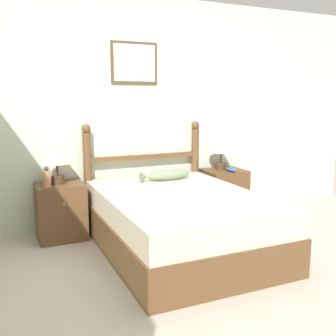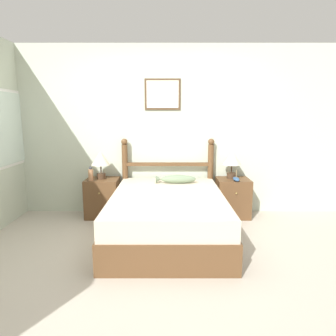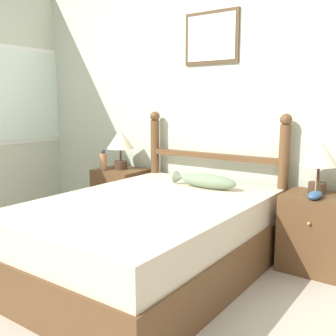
{
  "view_description": "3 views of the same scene",
  "coord_description": "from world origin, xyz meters",
  "px_view_note": "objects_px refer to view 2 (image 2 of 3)",
  "views": [
    {
      "loc": [
        -1.41,
        -2.55,
        1.44
      ],
      "look_at": [
        0.16,
        0.98,
        0.75
      ],
      "focal_mm": 42.0,
      "sensor_mm": 36.0,
      "label": 1
    },
    {
      "loc": [
        0.14,
        -2.9,
        1.52
      ],
      "look_at": [
        0.16,
        1.01,
        0.82
      ],
      "focal_mm": 32.0,
      "sensor_mm": 36.0,
      "label": 2
    },
    {
      "loc": [
        1.85,
        -1.49,
        1.25
      ],
      "look_at": [
        0.05,
        1.04,
        0.73
      ],
      "focal_mm": 42.0,
      "sensor_mm": 36.0,
      "label": 3
    }
  ],
  "objects_px": {
    "table_lamp_left": "(100,160)",
    "fish_pillow": "(175,179)",
    "bed": "(167,216)",
    "table_lamp_right": "(231,159)",
    "bottle": "(90,174)",
    "model_boat": "(235,179)",
    "nightstand_left": "(102,198)",
    "nightstand_right": "(232,198)"
  },
  "relations": [
    {
      "from": "bed",
      "to": "table_lamp_left",
      "type": "height_order",
      "value": "table_lamp_left"
    },
    {
      "from": "table_lamp_right",
      "to": "bottle",
      "type": "relative_size",
      "value": 1.95
    },
    {
      "from": "nightstand_left",
      "to": "model_boat",
      "type": "distance_m",
      "value": 2.0
    },
    {
      "from": "bed",
      "to": "table_lamp_right",
      "type": "xyz_separation_m",
      "value": [
        0.95,
        0.83,
        0.59
      ]
    },
    {
      "from": "bed",
      "to": "fish_pillow",
      "type": "bearing_deg",
      "value": 78.13
    },
    {
      "from": "nightstand_left",
      "to": "table_lamp_right",
      "type": "xyz_separation_m",
      "value": [
        1.93,
        0.05,
        0.57
      ]
    },
    {
      "from": "nightstand_left",
      "to": "model_boat",
      "type": "relative_size",
      "value": 2.8
    },
    {
      "from": "nightstand_left",
      "to": "bottle",
      "type": "relative_size",
      "value": 2.75
    },
    {
      "from": "bed",
      "to": "nightstand_left",
      "type": "relative_size",
      "value": 3.39
    },
    {
      "from": "nightstand_left",
      "to": "nightstand_right",
      "type": "distance_m",
      "value": 1.96
    },
    {
      "from": "table_lamp_right",
      "to": "model_boat",
      "type": "height_order",
      "value": "table_lamp_right"
    },
    {
      "from": "nightstand_right",
      "to": "table_lamp_left",
      "type": "height_order",
      "value": "table_lamp_left"
    },
    {
      "from": "bed",
      "to": "table_lamp_left",
      "type": "relative_size",
      "value": 4.8
    },
    {
      "from": "nightstand_left",
      "to": "bottle",
      "type": "distance_m",
      "value": 0.42
    },
    {
      "from": "nightstand_right",
      "to": "model_boat",
      "type": "relative_size",
      "value": 2.8
    },
    {
      "from": "nightstand_left",
      "to": "table_lamp_right",
      "type": "bearing_deg",
      "value": 1.39
    },
    {
      "from": "bed",
      "to": "table_lamp_right",
      "type": "height_order",
      "value": "table_lamp_right"
    },
    {
      "from": "table_lamp_right",
      "to": "fish_pillow",
      "type": "height_order",
      "value": "table_lamp_right"
    },
    {
      "from": "table_lamp_left",
      "to": "model_boat",
      "type": "relative_size",
      "value": 1.98
    },
    {
      "from": "nightstand_left",
      "to": "bottle",
      "type": "height_order",
      "value": "bottle"
    },
    {
      "from": "nightstand_right",
      "to": "bed",
      "type": "bearing_deg",
      "value": -141.4
    },
    {
      "from": "bed",
      "to": "model_boat",
      "type": "relative_size",
      "value": 9.5
    },
    {
      "from": "table_lamp_left",
      "to": "fish_pillow",
      "type": "xyz_separation_m",
      "value": [
        1.12,
        -0.21,
        -0.25
      ]
    },
    {
      "from": "table_lamp_right",
      "to": "table_lamp_left",
      "type": "bearing_deg",
      "value": -179.02
    },
    {
      "from": "bed",
      "to": "nightstand_right",
      "type": "height_order",
      "value": "nightstand_right"
    },
    {
      "from": "nightstand_left",
      "to": "table_lamp_left",
      "type": "distance_m",
      "value": 0.57
    },
    {
      "from": "bed",
      "to": "bottle",
      "type": "xyz_separation_m",
      "value": [
        -1.11,
        0.67,
        0.4
      ]
    },
    {
      "from": "bed",
      "to": "bottle",
      "type": "height_order",
      "value": "bottle"
    },
    {
      "from": "nightstand_left",
      "to": "nightstand_right",
      "type": "xyz_separation_m",
      "value": [
        1.96,
        0.0,
        0.0
      ]
    },
    {
      "from": "nightstand_right",
      "to": "table_lamp_left",
      "type": "xyz_separation_m",
      "value": [
        -1.97,
        0.01,
        0.57
      ]
    },
    {
      "from": "table_lamp_left",
      "to": "bottle",
      "type": "height_order",
      "value": "table_lamp_left"
    },
    {
      "from": "model_boat",
      "to": "fish_pillow",
      "type": "height_order",
      "value": "model_boat"
    },
    {
      "from": "table_lamp_left",
      "to": "bed",
      "type": "bearing_deg",
      "value": -38.74
    },
    {
      "from": "nightstand_right",
      "to": "fish_pillow",
      "type": "xyz_separation_m",
      "value": [
        -0.86,
        -0.19,
        0.33
      ]
    },
    {
      "from": "bottle",
      "to": "fish_pillow",
      "type": "distance_m",
      "value": 1.24
    },
    {
      "from": "bed",
      "to": "fish_pillow",
      "type": "distance_m",
      "value": 0.69
    },
    {
      "from": "nightstand_left",
      "to": "fish_pillow",
      "type": "bearing_deg",
      "value": -9.82
    },
    {
      "from": "table_lamp_right",
      "to": "nightstand_left",
      "type": "bearing_deg",
      "value": -178.61
    },
    {
      "from": "nightstand_left",
      "to": "model_boat",
      "type": "height_order",
      "value": "model_boat"
    },
    {
      "from": "nightstand_right",
      "to": "fish_pillow",
      "type": "height_order",
      "value": "fish_pillow"
    },
    {
      "from": "table_lamp_left",
      "to": "fish_pillow",
      "type": "height_order",
      "value": "table_lamp_left"
    },
    {
      "from": "bottle",
      "to": "table_lamp_left",
      "type": "bearing_deg",
      "value": 46.71
    }
  ]
}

